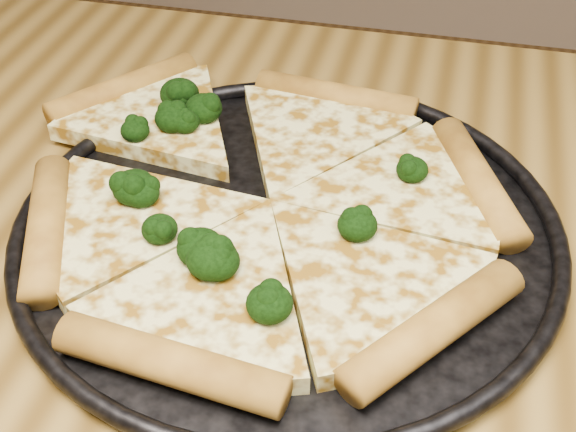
# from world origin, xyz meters

# --- Properties ---
(pizza_pan) EXTENTS (0.37, 0.37, 0.02)m
(pizza_pan) POSITION_xyz_m (-0.07, 0.13, 0.76)
(pizza_pan) COLOR black
(pizza_pan) RESTS_ON dining_table
(pizza) EXTENTS (0.38, 0.35, 0.03)m
(pizza) POSITION_xyz_m (-0.09, 0.15, 0.77)
(pizza) COLOR #EBE790
(pizza) RESTS_ON pizza_pan
(broccoli_florets) EXTENTS (0.23, 0.23, 0.02)m
(broccoli_florets) POSITION_xyz_m (-0.13, 0.15, 0.78)
(broccoli_florets) COLOR black
(broccoli_florets) RESTS_ON pizza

